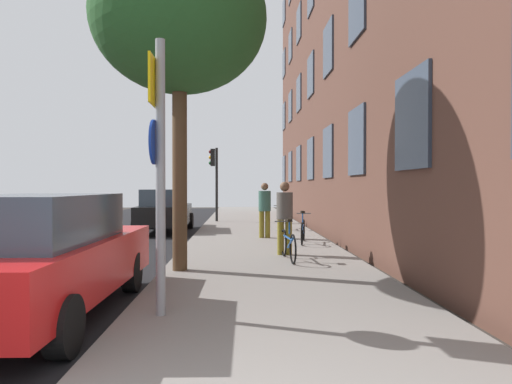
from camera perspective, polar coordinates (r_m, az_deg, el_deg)
name	(u,v)px	position (r m, az deg, el deg)	size (l,w,h in m)	color
ground_plane	(161,233)	(17.30, -11.89, -5.08)	(41.80, 41.80, 0.00)	#332D28
road_asphalt	(104,233)	(17.77, -18.61, -4.94)	(7.00, 38.00, 0.01)	black
sidewalk	(255,231)	(17.06, -0.18, -4.95)	(4.20, 38.00, 0.12)	gray
sign_post	(159,158)	(5.80, -12.18, 4.20)	(0.16, 0.60, 3.45)	gray
traffic_light	(214,171)	(21.18, -5.27, 2.68)	(0.43, 0.24, 3.42)	black
tree_near	(179,20)	(9.39, -9.63, 20.62)	(3.36, 3.36, 6.27)	#4C3823
bicycle_0	(288,244)	(10.02, 4.07, -6.52)	(0.42, 1.72, 0.92)	black
bicycle_1	(303,230)	(13.02, 5.93, -4.84)	(0.49, 1.69, 0.93)	black
bicycle_2	(280,219)	(17.13, 3.02, -3.43)	(0.42, 1.74, 0.98)	black
pedestrian_0	(285,213)	(10.73, 3.63, -2.66)	(0.40, 0.40, 1.73)	olive
pedestrian_1	(265,206)	(14.25, 1.10, -1.83)	(0.50, 0.50, 1.73)	olive
car_0	(41,255)	(6.54, -25.44, -7.20)	(1.87, 4.53, 1.62)	red
car_1	(165,210)	(17.55, -11.42, -2.25)	(1.98, 4.23, 1.62)	black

